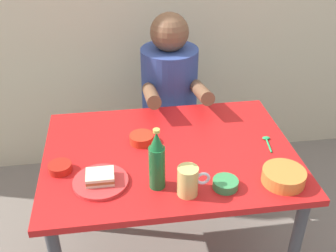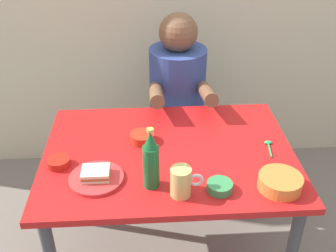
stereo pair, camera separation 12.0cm
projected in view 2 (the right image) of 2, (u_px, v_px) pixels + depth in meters
name	position (u px, v px, depth m)	size (l,w,h in m)	color
dining_table	(169.00, 168.00, 1.83)	(1.10, 0.80, 0.74)	red
stool	(177.00, 143.00, 2.52)	(0.34, 0.34, 0.45)	#4C4C51
person_seated	(178.00, 84.00, 2.29)	(0.33, 0.56, 0.72)	#33478C
plate_orange	(96.00, 178.00, 1.61)	(0.22, 0.22, 0.01)	red
sandwich	(96.00, 173.00, 1.60)	(0.11, 0.09, 0.04)	beige
beer_mug	(181.00, 182.00, 1.51)	(0.13, 0.08, 0.12)	#D1BC66
beer_bottle	(151.00, 161.00, 1.52)	(0.06, 0.06, 0.26)	#19602D
dip_bowl_green	(220.00, 186.00, 1.55)	(0.10, 0.10, 0.03)	#388C4C
sauce_bowl_chili	(142.00, 137.00, 1.83)	(0.11, 0.11, 0.04)	red
sambal_bowl_red	(59.00, 162.00, 1.68)	(0.10, 0.10, 0.03)	#B21E14
soup_bowl_orange	(280.00, 182.00, 1.55)	(0.17, 0.17, 0.05)	orange
spoon	(269.00, 145.00, 1.81)	(0.04, 0.12, 0.01)	#26A559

